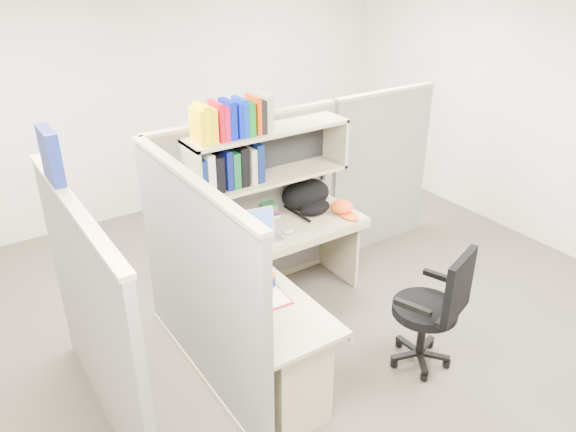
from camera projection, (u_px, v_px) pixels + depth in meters
ground at (306, 336)px, 4.59m from camera, size 6.00×6.00×0.00m
room_shell at (309, 149)px, 3.86m from camera, size 6.00×6.00×6.00m
cubicle at (235, 228)px, 4.34m from camera, size 3.79×1.84×1.95m
desk at (283, 328)px, 3.98m from camera, size 1.74×1.75×0.73m
laptop at (260, 227)px, 4.49m from camera, size 0.38×0.38×0.23m
backpack at (310, 197)px, 4.96m from camera, size 0.55×0.47×0.28m
orange_cap at (342, 207)px, 4.96m from camera, size 0.21×0.24×0.11m
snack_canister at (269, 280)px, 3.92m from camera, size 0.09×0.09×0.09m
tissue_box at (247, 320)px, 3.44m from camera, size 0.15×0.15×0.18m
mouse at (289, 232)px, 4.63m from camera, size 0.11×0.09×0.04m
paper_cup at (257, 215)px, 4.83m from camera, size 0.09×0.09×0.10m
book_stack at (268, 209)px, 4.94m from camera, size 0.21×0.25×0.11m
loose_paper at (270, 296)px, 3.82m from camera, size 0.21×0.27×0.00m
task_chair at (429, 326)px, 4.13m from camera, size 0.58×0.54×1.01m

